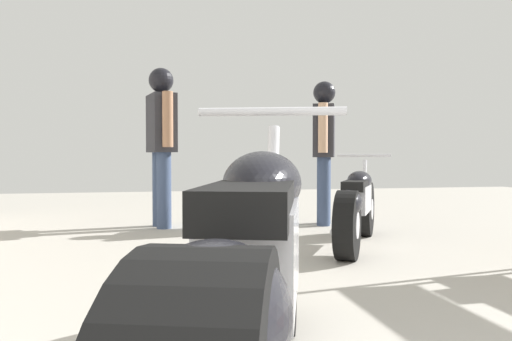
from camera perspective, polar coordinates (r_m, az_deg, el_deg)
The scene contains 5 objects.
ground_plane at distance 3.31m, azimuth 1.99°, elevation -12.14°, with size 16.09×16.09×0.00m, color #A8A399.
motorcycle_maroon_cruiser at distance 1.48m, azimuth -0.31°, elevation -12.89°, with size 0.93×2.10×1.00m.
motorcycle_black_naked at distance 4.39m, azimuth 11.46°, elevation -4.18°, with size 1.00×1.58×0.81m.
mechanic_in_blue at distance 5.75m, azimuth 7.85°, elevation 3.61°, with size 0.38×0.63×1.65m.
mechanic_with_helmet at distance 5.58m, azimuth -10.84°, elevation 4.36°, with size 0.34×0.70×1.76m.
Camera 1 is at (-0.76, 0.23, 0.79)m, focal length 34.74 mm.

